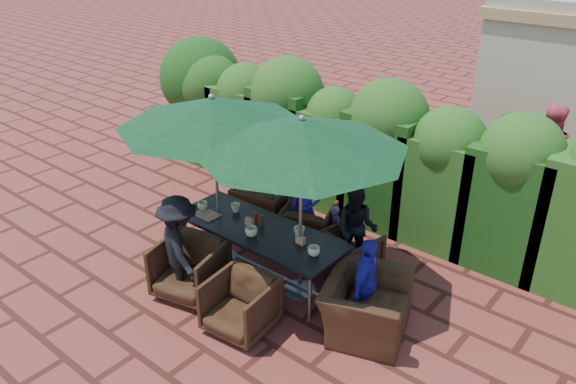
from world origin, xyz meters
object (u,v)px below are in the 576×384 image
Objects in this scene: dining_table at (259,233)px; umbrella_left at (212,112)px; chair_far_right at (350,250)px; umbrella_right at (301,135)px; chair_far_mid at (309,223)px; chair_near_left at (190,266)px; chair_end_right at (366,298)px; chair_far_left at (265,204)px; chair_near_right at (240,303)px.

dining_table is 1.71m from umbrella_left.
umbrella_left is at bearing -178.21° from dining_table.
dining_table is 3.45× the size of chair_far_right.
umbrella_right is 3.47× the size of chair_far_mid.
chair_end_right is (2.16, 0.83, 0.05)m from chair_near_left.
chair_far_left is 0.85m from chair_far_mid.
dining_table is at bearing 113.81° from chair_near_right.
chair_near_right is (-0.34, -1.83, 0.02)m from chair_far_right.
chair_far_right is at bearing 23.52° from chair_end_right.
chair_far_mid is (0.02, 1.06, -0.30)m from dining_table.
chair_near_right is (0.54, -2.03, 0.01)m from chair_far_mid.
chair_far_right is at bearing 38.03° from chair_near_left.
chair_near_left is (-0.46, -1.93, 0.04)m from chair_far_mid.
chair_end_right is at bearing 146.80° from chair_far_left.
chair_far_left is (-0.07, 1.06, -1.79)m from umbrella_left.
chair_far_left is 1.74m from chair_far_right.
umbrella_right reaches higher than chair_near_left.
dining_table is 0.95× the size of umbrella_right.
umbrella_left is at bearing 137.84° from chair_near_right.
chair_far_left reaches higher than chair_near_left.
chair_far_mid is 0.90× the size of chair_near_left.
umbrella_right is 2.04m from chair_far_right.
umbrella_right is at bearing 3.48° from umbrella_left.
chair_far_right is 1.86m from chair_near_right.
chair_end_right reaches higher than chair_near_left.
chair_far_left reaches higher than chair_near_right.
umbrella_left is at bearing 96.26° from chair_near_left.
umbrella_left is 3.38× the size of chair_far_mid.
umbrella_right is 2.11m from chair_near_right.
chair_far_left is 2.77m from chair_end_right.
dining_table is 2.28× the size of chair_end_right.
chair_far_left is at bearing 87.19° from chair_near_left.
umbrella_right is (0.65, 0.06, 1.54)m from dining_table.
chair_near_right is at bearing 85.31° from chair_far_mid.
umbrella_right reaches higher than chair_near_right.
umbrella_right is 3.39× the size of chair_near_right.
chair_near_right is at bearing 90.56° from chair_far_right.
chair_near_left is at bearing 167.98° from chair_near_right.
chair_far_right is 0.66× the size of chair_end_right.
chair_far_left is at bearing 5.16° from chair_far_right.
chair_far_left is 1.14× the size of chair_far_mid.
chair_far_right is (1.73, -0.18, -0.07)m from chair_far_left.
chair_near_left is (0.32, -0.85, -1.80)m from umbrella_left.
chair_near_left is (-1.08, -0.94, -1.80)m from umbrella_right.
chair_far_right is at bearing 147.59° from chair_far_mid.
umbrella_left is at bearing 70.68° from chair_end_right.
chair_near_right reaches higher than chair_far_right.
chair_far_mid is 1.99m from chair_near_left.
umbrella_right is at bearing 65.60° from chair_end_right.
chair_near_right is (1.32, -0.95, -1.83)m from umbrella_left.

